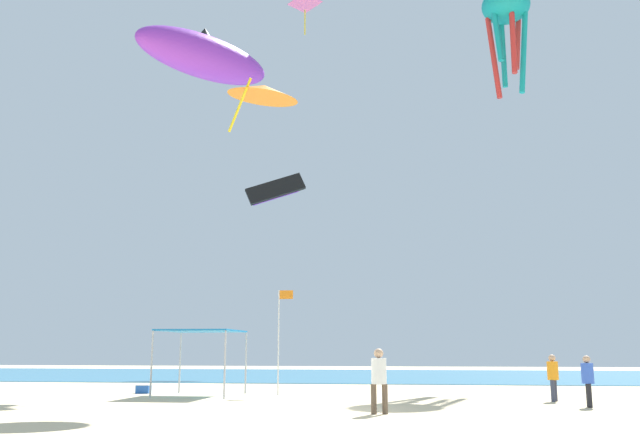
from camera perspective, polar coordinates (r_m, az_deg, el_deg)
ground at (r=20.98m, az=-0.37°, el=-15.79°), size 110.00×110.00×0.10m
ocean_strip at (r=49.26m, az=4.66°, el=-12.85°), size 110.00×25.96×0.03m
canopy_tent at (r=27.81m, az=-9.85°, el=-9.37°), size 2.90×3.19×2.53m
person_near_tent at (r=25.66m, az=18.90°, el=-12.11°), size 0.38×0.40×1.60m
person_leftmost at (r=19.64m, az=4.95°, el=-12.86°), size 0.47×0.43×1.79m
person_central at (r=23.41m, az=21.48°, el=-12.14°), size 0.38×0.42×1.58m
banner_flag at (r=27.80m, az=-3.36°, el=-9.39°), size 0.61×0.06×4.13m
cooler_box at (r=29.72m, az=-14.55°, el=-13.56°), size 0.57×0.37×0.35m
kite_octopus_teal at (r=45.51m, az=15.30°, el=16.46°), size 4.15×4.15×6.95m
kite_parafoil_black at (r=50.62m, az=-3.74°, el=2.53°), size 4.40×1.94×2.75m
kite_inflatable_purple at (r=36.40m, az=-9.69°, el=13.31°), size 6.65×7.31×2.74m
kite_delta_orange at (r=26.92m, az=-4.76°, el=10.63°), size 3.86×3.85×2.30m
kite_diamond_pink at (r=43.47m, az=-1.26°, el=17.52°), size 2.13×2.14×2.19m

